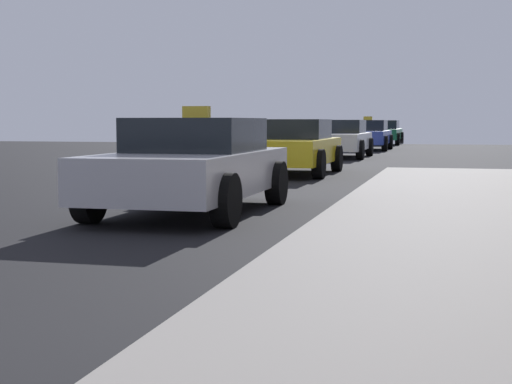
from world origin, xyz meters
name	(u,v)px	position (x,y,z in m)	size (l,w,h in m)	color
car_silver	(193,165)	(0.11, 7.57, 0.65)	(1.95, 4.09, 1.43)	#B7B7BF
car_yellow	(291,146)	(-0.16, 15.30, 0.65)	(1.99, 4.09, 1.27)	yellow
car_white	(339,138)	(-0.28, 23.93, 0.65)	(2.01, 4.41, 1.27)	white
car_blue	(367,135)	(-0.10, 31.03, 0.65)	(1.96, 4.32, 1.43)	#233899
car_green	(383,132)	(-0.15, 39.15, 0.65)	(1.97, 4.59, 1.27)	#196638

